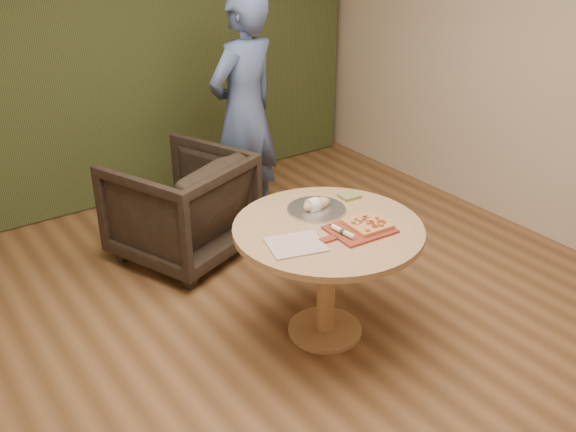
# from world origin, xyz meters

# --- Properties ---
(room_shell) EXTENTS (5.04, 6.04, 2.84)m
(room_shell) POSITION_xyz_m (0.00, 0.00, 1.40)
(room_shell) COLOR brown
(room_shell) RESTS_ON ground
(curtain) EXTENTS (4.80, 0.14, 2.78)m
(curtain) POSITION_xyz_m (0.00, 2.90, 1.40)
(curtain) COLOR #2F3A1A
(curtain) RESTS_ON ground
(pedestal_table) EXTENTS (1.11, 1.11, 0.75)m
(pedestal_table) POSITION_xyz_m (0.27, 0.27, 0.61)
(pedestal_table) COLOR tan
(pedestal_table) RESTS_ON ground
(pizza_paddle) EXTENTS (0.45, 0.30, 0.01)m
(pizza_paddle) POSITION_xyz_m (0.38, 0.12, 0.76)
(pizza_paddle) COLOR #943725
(pizza_paddle) RESTS_ON pedestal_table
(flatbread_pizza) EXTENTS (0.23, 0.23, 0.04)m
(flatbread_pizza) POSITION_xyz_m (0.44, 0.12, 0.78)
(flatbread_pizza) COLOR #E19657
(flatbread_pizza) RESTS_ON pizza_paddle
(cutlery_roll) EXTENTS (0.05, 0.20, 0.03)m
(cutlery_roll) POSITION_xyz_m (0.26, 0.13, 0.78)
(cutlery_roll) COLOR #F0E6CF
(cutlery_roll) RESTS_ON pizza_paddle
(newspaper) EXTENTS (0.36, 0.32, 0.01)m
(newspaper) POSITION_xyz_m (-0.02, 0.20, 0.76)
(newspaper) COLOR white
(newspaper) RESTS_ON pedestal_table
(serving_tray) EXTENTS (0.36, 0.36, 0.02)m
(serving_tray) POSITION_xyz_m (0.34, 0.47, 0.76)
(serving_tray) COLOR silver
(serving_tray) RESTS_ON pedestal_table
(bread_roll) EXTENTS (0.19, 0.09, 0.09)m
(bread_roll) POSITION_xyz_m (0.33, 0.47, 0.79)
(bread_roll) COLOR #D6B282
(bread_roll) RESTS_ON serving_tray
(green_packet) EXTENTS (0.13, 0.11, 0.02)m
(green_packet) POSITION_xyz_m (0.63, 0.50, 0.76)
(green_packet) COLOR olive
(green_packet) RESTS_ON pedestal_table
(armchair) EXTENTS (1.09, 1.06, 0.89)m
(armchair) POSITION_xyz_m (-0.00, 1.66, 0.44)
(armchair) COLOR black
(armchair) RESTS_ON ground
(person_standing) EXTENTS (0.78, 0.62, 1.88)m
(person_standing) POSITION_xyz_m (0.71, 1.88, 0.94)
(person_standing) COLOR #475A89
(person_standing) RESTS_ON ground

